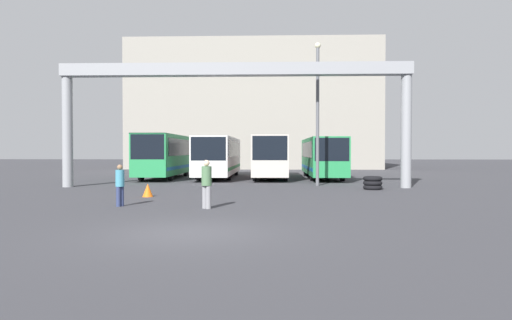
% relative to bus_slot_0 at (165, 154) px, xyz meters
% --- Properties ---
extents(ground_plane, '(200.00, 200.00, 0.00)m').
position_rel_bus_slot_0_xyz_m(ground_plane, '(6.07, -23.14, -1.91)').
color(ground_plane, '#38383D').
extents(building_backdrop, '(29.58, 12.00, 15.04)m').
position_rel_bus_slot_0_xyz_m(building_backdrop, '(6.07, 22.47, 5.61)').
color(building_backdrop, gray).
rests_on(building_backdrop, ground).
extents(overhead_gantry, '(20.24, 0.80, 7.16)m').
position_rel_bus_slot_0_xyz_m(overhead_gantry, '(6.07, -8.52, 3.86)').
color(overhead_gantry, gray).
rests_on(overhead_gantry, ground).
extents(bus_slot_0, '(2.48, 10.10, 3.32)m').
position_rel_bus_slot_0_xyz_m(bus_slot_0, '(0.00, 0.00, 0.00)').
color(bus_slot_0, '#268C4C').
rests_on(bus_slot_0, ground).
extents(bus_slot_1, '(2.55, 12.12, 3.14)m').
position_rel_bus_slot_0_xyz_m(bus_slot_1, '(4.04, 1.01, -0.10)').
color(bus_slot_1, silver).
rests_on(bus_slot_1, ground).
extents(bus_slot_2, '(2.52, 10.80, 3.20)m').
position_rel_bus_slot_0_xyz_m(bus_slot_2, '(8.09, 0.35, -0.06)').
color(bus_slot_2, beige).
rests_on(bus_slot_2, ground).
extents(bus_slot_3, '(2.47, 11.26, 3.07)m').
position_rel_bus_slot_0_xyz_m(bus_slot_3, '(12.13, 0.58, -0.14)').
color(bus_slot_3, '#268C4C').
rests_on(bus_slot_3, ground).
extents(pedestrian_mid_left, '(0.33, 0.33, 1.60)m').
position_rel_bus_slot_0_xyz_m(pedestrian_mid_left, '(2.41, -17.64, -1.06)').
color(pedestrian_mid_left, navy).
rests_on(pedestrian_mid_left, ground).
extents(pedestrian_near_center, '(0.37, 0.37, 1.79)m').
position_rel_bus_slot_0_xyz_m(pedestrian_near_center, '(5.82, -18.21, -0.96)').
color(pedestrian_near_center, gray).
rests_on(pedestrian_near_center, ground).
extents(traffic_cone, '(0.48, 0.48, 0.61)m').
position_rel_bus_slot_0_xyz_m(traffic_cone, '(2.49, -14.02, -1.61)').
color(traffic_cone, orange).
rests_on(traffic_cone, ground).
extents(tire_stack, '(1.04, 1.04, 0.72)m').
position_rel_bus_slot_0_xyz_m(tire_stack, '(13.75, -9.69, -1.55)').
color(tire_stack, black).
rests_on(tire_stack, ground).
extents(lamp_post, '(0.36, 0.36, 8.65)m').
position_rel_bus_slot_0_xyz_m(lamp_post, '(10.98, -7.13, 2.78)').
color(lamp_post, '#595B60').
rests_on(lamp_post, ground).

